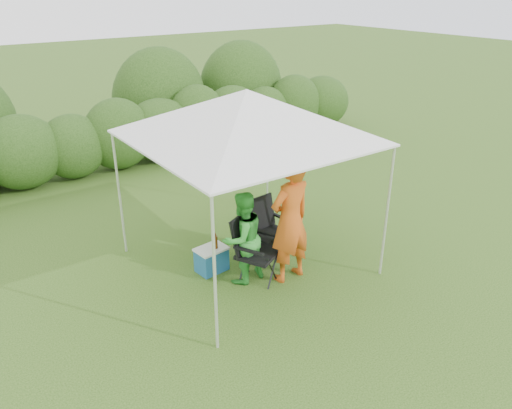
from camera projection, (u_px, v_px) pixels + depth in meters
ground at (266, 275)px, 7.84m from camera, size 70.00×70.00×0.00m
hedge at (122, 135)px, 12.02m from camera, size 14.74×1.53×1.80m
canopy at (247, 115)px, 7.20m from camera, size 3.10×3.10×2.83m
chair_right at (266, 225)px, 8.14m from camera, size 0.68×0.63×1.02m
chair_left at (252, 244)px, 7.51m from camera, size 0.81×0.79×1.06m
man at (290, 220)px, 7.39m from camera, size 0.75×0.52×1.97m
woman at (243, 238)px, 7.43m from camera, size 0.76×0.63×1.45m
cooler at (212, 259)px, 7.89m from camera, size 0.52×0.40×0.41m
bottle at (215, 241)px, 7.76m from camera, size 0.07×0.07×0.26m
lawn_toy at (299, 152)px, 13.00m from camera, size 0.53×0.44×0.27m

